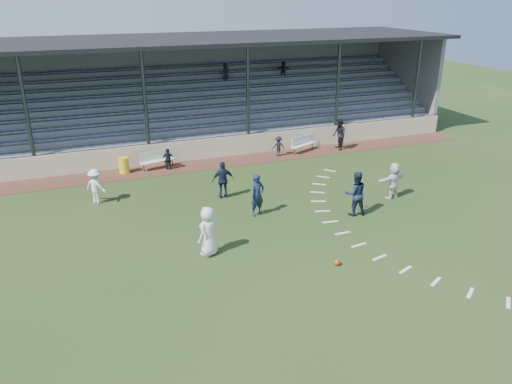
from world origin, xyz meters
TOP-DOWN VIEW (x-y plane):
  - ground at (0.00, 0.00)m, footprint 90.00×90.00m
  - cinder_track at (0.00, 10.50)m, footprint 34.00×2.00m
  - retaining_wall at (0.00, 11.55)m, footprint 34.00×0.18m
  - bench_left at (-2.70, 10.84)m, footprint 2.04×0.90m
  - bench_right at (6.27, 10.77)m, footprint 1.99×1.25m
  - trash_bin at (-4.56, 10.68)m, footprint 0.54×0.54m
  - football at (1.35, -2.18)m, footprint 0.24×0.24m
  - player_white_lead at (-2.75, 0.29)m, footprint 1.12×1.05m
  - player_navy_lead at (0.24, 2.94)m, footprint 0.80×0.64m
  - player_navy_mid at (4.28, 1.46)m, footprint 1.10×0.92m
  - player_white_wing at (-6.28, 6.89)m, footprint 1.21×1.20m
  - player_navy_wing at (-0.56, 5.41)m, footprint 1.08×0.50m
  - player_white_back at (7.02, 2.51)m, footprint 1.70×0.82m
  - official at (8.50, 10.27)m, footprint 0.89×1.06m
  - sub_left_near at (-2.21, 10.50)m, footprint 0.43×0.29m
  - sub_left_far at (-2.18, 10.36)m, footprint 0.75×0.45m
  - sub_right at (4.49, 10.44)m, footprint 0.85×0.59m
  - grandstand at (0.00, 16.26)m, footprint 34.60×9.00m
  - penalty_arc at (4.12, 0.00)m, footprint 3.89×14.63m

SIDE VIEW (x-z plane):
  - ground at x=0.00m, z-range 0.00..0.00m
  - penalty_arc at x=4.12m, z-range 0.00..0.01m
  - cinder_track at x=0.00m, z-range 0.00..0.02m
  - football at x=1.35m, z-range 0.00..0.24m
  - trash_bin at x=-4.56m, z-range 0.02..0.89m
  - bench_left at x=-2.70m, z-range 0.11..1.06m
  - bench_right at x=6.27m, z-range 0.11..1.06m
  - sub_left_near at x=-2.21m, z-range 0.02..1.17m
  - retaining_wall at x=0.00m, z-range 0.00..1.20m
  - sub_left_far at x=-2.18m, z-range 0.02..1.21m
  - sub_right at x=4.49m, z-range 0.02..1.22m
  - player_white_wing at x=-6.28m, z-range 0.00..1.67m
  - player_white_back at x=7.02m, z-range 0.00..1.75m
  - player_navy_wing at x=-0.56m, z-range 0.00..1.81m
  - player_navy_lead at x=0.24m, z-range 0.00..1.90m
  - player_white_lead at x=-2.75m, z-range 0.00..1.92m
  - official at x=8.50m, z-range 0.02..1.95m
  - player_navy_mid at x=4.28m, z-range 0.00..2.00m
  - grandstand at x=0.00m, z-range -1.10..5.51m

